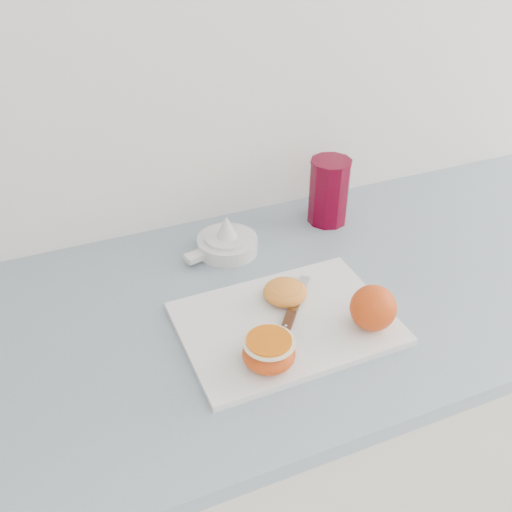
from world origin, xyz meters
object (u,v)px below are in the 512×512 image
(cutting_board, at_px, (286,323))
(citrus_juicer, at_px, (227,242))
(half_orange, at_px, (269,352))
(counter, at_px, (295,442))
(red_tumbler, at_px, (329,194))

(cutting_board, relative_size, citrus_juicer, 2.28)
(cutting_board, distance_m, half_orange, 0.11)
(counter, distance_m, red_tumbler, 0.56)
(half_orange, relative_size, citrus_juicer, 0.53)
(cutting_board, bearing_deg, half_orange, -130.06)
(citrus_juicer, bearing_deg, counter, -61.50)
(half_orange, distance_m, citrus_juicer, 0.33)
(cutting_board, relative_size, red_tumbler, 2.46)
(red_tumbler, bearing_deg, citrus_juicer, -173.25)
(red_tumbler, bearing_deg, half_orange, -129.55)
(cutting_board, bearing_deg, counter, 46.58)
(citrus_juicer, bearing_deg, red_tumbler, 6.75)
(half_orange, bearing_deg, red_tumbler, 50.45)
(citrus_juicer, height_order, red_tumbler, red_tumbler)
(counter, distance_m, cutting_board, 0.46)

